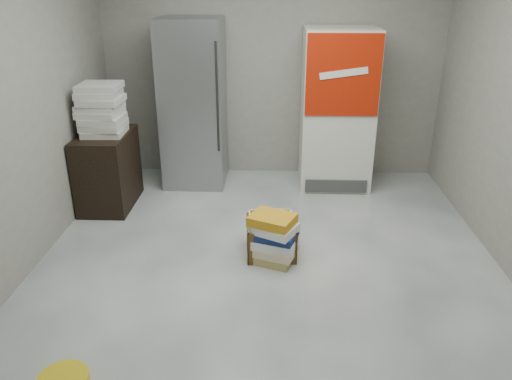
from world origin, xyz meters
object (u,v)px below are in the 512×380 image
at_px(steel_fridge, 193,104).
at_px(wood_shelf, 108,170).
at_px(phonebook_stack_main, 274,239).
at_px(cardboard_box, 271,239).
at_px(coke_cooler, 337,109).

height_order(steel_fridge, wood_shelf, steel_fridge).
xyz_separation_m(phonebook_stack_main, cardboard_box, (-0.03, 0.14, -0.08)).
relative_size(steel_fridge, wood_shelf, 2.37).
distance_m(steel_fridge, coke_cooler, 1.65).
distance_m(steel_fridge, wood_shelf, 1.23).
bearing_deg(cardboard_box, coke_cooler, 62.60).
relative_size(wood_shelf, phonebook_stack_main, 1.72).
xyz_separation_m(wood_shelf, phonebook_stack_main, (1.78, -1.12, -0.18)).
height_order(coke_cooler, cardboard_box, coke_cooler).
height_order(wood_shelf, cardboard_box, wood_shelf).
relative_size(coke_cooler, wood_shelf, 2.25).
xyz_separation_m(steel_fridge, cardboard_box, (0.93, -1.71, -0.81)).
bearing_deg(steel_fridge, wood_shelf, -138.69).
bearing_deg(phonebook_stack_main, cardboard_box, 121.35).
height_order(steel_fridge, phonebook_stack_main, steel_fridge).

